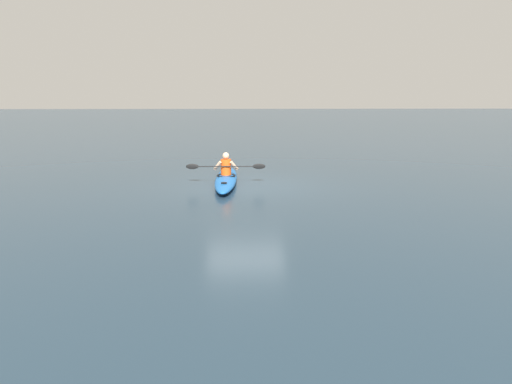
% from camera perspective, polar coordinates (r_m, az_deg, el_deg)
% --- Properties ---
extents(ground_plane, '(160.00, 160.00, 0.00)m').
position_cam_1_polar(ground_plane, '(14.54, -1.31, 0.78)').
color(ground_plane, '#233847').
extents(kayak, '(0.76, 4.54, 0.29)m').
position_cam_1_polar(kayak, '(14.90, -3.69, 1.60)').
color(kayak, '#1959A5').
rests_on(kayak, ground).
extents(kayaker, '(2.50, 0.41, 0.72)m').
position_cam_1_polar(kayaker, '(14.76, -3.72, 3.28)').
color(kayaker, '#E04C14').
rests_on(kayaker, kayak).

